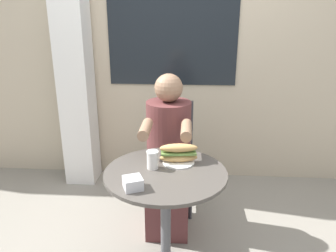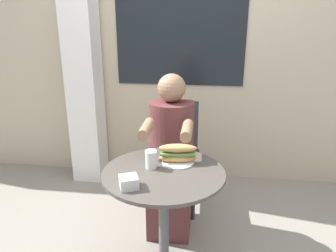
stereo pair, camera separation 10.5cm
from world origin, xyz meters
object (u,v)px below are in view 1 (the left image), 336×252
Objects in this scene: drink_cup at (153,160)px; cafe_table at (166,202)px; diner_chair at (171,145)px; seated_diner at (168,164)px; sandwich_on_plate at (179,154)px.

cafe_table is at bearing -24.66° from drink_cup.
drink_cup is at bearing 85.83° from diner_chair.
drink_cup is at bearing 83.05° from seated_diner.
diner_chair reaches higher than drink_cup.
cafe_table is 0.61× the size of seated_diner.
diner_chair is at bearing 91.41° from cafe_table.
drink_cup is at bearing 155.34° from cafe_table.
sandwich_on_plate is (0.09, -0.40, 0.26)m from seated_diner.
cafe_table is 0.52m from seated_diner.
sandwich_on_plate is at bearing 60.62° from cafe_table.
diner_chair reaches higher than cafe_table.
sandwich_on_plate reaches higher than cafe_table.
drink_cup is (-0.05, -0.83, 0.24)m from diner_chair.
sandwich_on_plate is 0.17m from drink_cup.
seated_diner is 0.55m from drink_cup.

